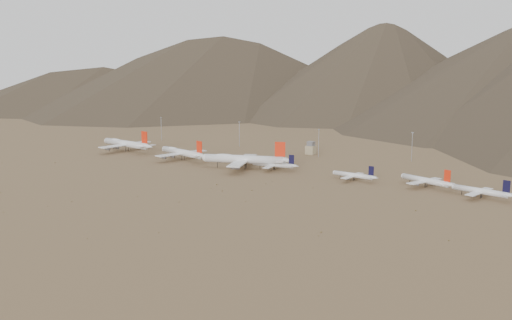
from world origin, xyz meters
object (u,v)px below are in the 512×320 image
Objects in this scene: widebody_west at (126,144)px; control_tower at (311,149)px; widebody_east at (244,159)px; narrowbody_b at (354,175)px; narrowbody_a at (275,165)px; widebody_centre at (182,152)px.

control_tower is (157.06, 83.01, -2.11)m from widebody_west.
narrowbody_b is at bearing -16.45° from widebody_east.
control_tower is (-12.33, 84.98, 0.99)m from narrowbody_a.
widebody_west is at bearing 155.29° from widebody_east.
widebody_east is 94.68m from control_tower.
control_tower is at bearing 63.02° from widebody_east.
widebody_west is 6.03× the size of control_tower.
widebody_west is at bearing -171.29° from widebody_centre.
widebody_east is 93.71m from narrowbody_b.
widebody_east reaches higher than control_tower.
narrowbody_b is at bearing -11.16° from narrowbody_a.
widebody_west reaches higher than narrowbody_a.
narrowbody_b is at bearing 14.55° from widebody_centre.
widebody_east is at bearing -96.58° from control_tower.
widebody_west is 1.13× the size of widebody_centre.
widebody_centre reaches higher than narrowbody_a.
widebody_west is 1.93× the size of narrowbody_b.
narrowbody_a is (23.17, 9.04, -3.61)m from widebody_east.
widebody_centre is at bearing -174.38° from narrowbody_b.
widebody_east is at bearing 10.28° from widebody_centre.
control_tower is (80.33, 89.79, -1.37)m from widebody_centre.
widebody_west is 239.69m from narrowbody_b.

